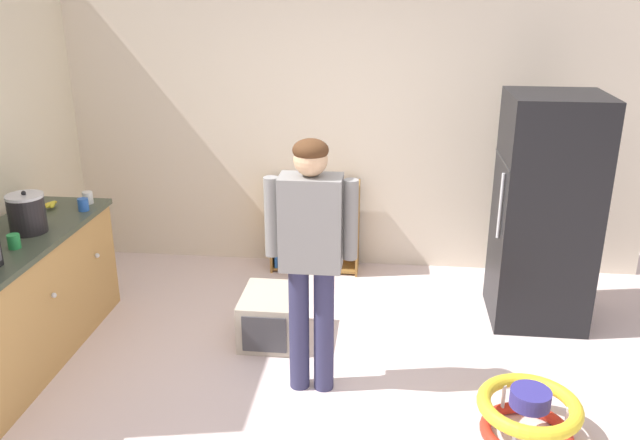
{
  "coord_description": "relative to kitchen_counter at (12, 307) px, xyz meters",
  "views": [
    {
      "loc": [
        0.31,
        -3.45,
        2.54
      ],
      "look_at": [
        -0.13,
        0.65,
        1.03
      ],
      "focal_mm": 36.81,
      "sensor_mm": 36.0,
      "label": 1
    }
  ],
  "objects": [
    {
      "name": "ground_plane",
      "position": [
        2.2,
        -0.27,
        -0.45
      ],
      "size": [
        12.0,
        12.0,
        0.0
      ],
      "primitive_type": "plane",
      "color": "silver",
      "rests_on": "ground"
    },
    {
      "name": "back_wall",
      "position": [
        2.2,
        2.06,
        0.9
      ],
      "size": [
        5.2,
        0.06,
        2.7
      ],
      "primitive_type": "cube",
      "color": "silver",
      "rests_on": "ground"
    },
    {
      "name": "kitchen_counter",
      "position": [
        0.0,
        0.0,
        0.0
      ],
      "size": [
        0.65,
        2.08,
        0.9
      ],
      "color": "tan",
      "rests_on": "ground"
    },
    {
      "name": "refrigerator",
      "position": [
        3.7,
        1.12,
        0.44
      ],
      "size": [
        0.73,
        0.68,
        1.78
      ],
      "color": "black",
      "rests_on": "ground"
    },
    {
      "name": "bookshelf",
      "position": [
        1.81,
        1.87,
        -0.09
      ],
      "size": [
        0.8,
        0.28,
        0.85
      ],
      "color": "olive",
      "rests_on": "ground"
    },
    {
      "name": "standing_person",
      "position": [
        2.06,
        -0.04,
        0.56
      ],
      "size": [
        0.57,
        0.22,
        1.68
      ],
      "color": "#333358",
      "rests_on": "ground"
    },
    {
      "name": "baby_walker",
      "position": [
        3.37,
        -0.41,
        -0.29
      ],
      "size": [
        0.6,
        0.6,
        0.32
      ],
      "color": "red",
      "rests_on": "ground"
    },
    {
      "name": "pet_carrier",
      "position": [
        1.68,
        0.56,
        -0.27
      ],
      "size": [
        0.42,
        0.55,
        0.36
      ],
      "color": "beige",
      "rests_on": "ground"
    },
    {
      "name": "crock_pot",
      "position": [
        0.05,
        0.27,
        0.58
      ],
      "size": [
        0.25,
        0.25,
        0.3
      ],
      "color": "black",
      "rests_on": "kitchen_counter"
    },
    {
      "name": "banana_bunch",
      "position": [
        -0.05,
        0.77,
        0.48
      ],
      "size": [
        0.12,
        0.16,
        0.04
      ],
      "color": "yellow",
      "rests_on": "kitchen_counter"
    },
    {
      "name": "white_cup",
      "position": [
        0.19,
        0.9,
        0.5
      ],
      "size": [
        0.08,
        0.08,
        0.09
      ],
      "primitive_type": "cylinder",
      "color": "white",
      "rests_on": "kitchen_counter"
    },
    {
      "name": "green_cup",
      "position": [
        0.11,
        -0.02,
        0.5
      ],
      "size": [
        0.08,
        0.08,
        0.09
      ],
      "primitive_type": "cylinder",
      "color": "green",
      "rests_on": "kitchen_counter"
    },
    {
      "name": "blue_cup",
      "position": [
        0.23,
        0.74,
        0.5
      ],
      "size": [
        0.08,
        0.08,
        0.09
      ],
      "primitive_type": "cylinder",
      "color": "blue",
      "rests_on": "kitchen_counter"
    }
  ]
}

